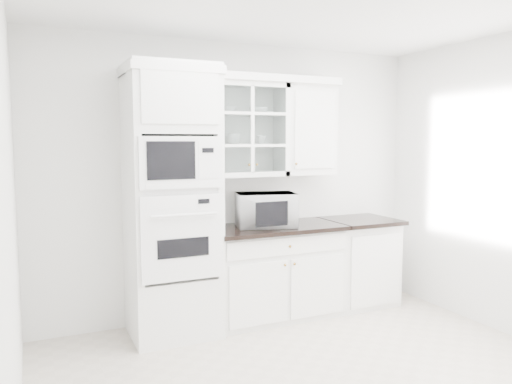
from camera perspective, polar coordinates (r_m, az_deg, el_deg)
name	(u,v)px	position (r m, az deg, el deg)	size (l,w,h in m)	color
room_shell	(302,136)	(3.80, 5.27, 6.40)	(4.00, 3.50, 2.70)	white
oven_column	(172,203)	(4.47, -9.58, -1.19)	(0.76, 0.68, 2.40)	white
base_cabinet_run	(274,271)	(5.00, 2.11, -8.98)	(1.32, 0.67, 0.92)	white
extra_base_cabinet	(358,261)	(5.51, 11.55, -7.70)	(0.72, 0.67, 0.92)	white
upper_cabinet_glass	(245,130)	(4.85, -1.22, 7.13)	(0.80, 0.33, 0.90)	white
upper_cabinet_solid	(306,130)	(5.16, 5.74, 7.02)	(0.55, 0.33, 0.90)	white
crown_molding	(236,78)	(4.83, -2.29, 12.91)	(2.14, 0.38, 0.07)	white
countertop_microwave	(266,209)	(4.82, 1.10, -2.01)	(0.56, 0.46, 0.32)	white
bowl_a	(224,109)	(4.78, -3.71, 9.39)	(0.23, 0.23, 0.06)	white
bowl_b	(258,110)	(4.91, 0.28, 9.31)	(0.18, 0.18, 0.06)	white
cup_a	(234,139)	(4.82, -2.54, 6.06)	(0.13, 0.13, 0.10)	white
cup_b	(261,140)	(4.90, 0.56, 5.98)	(0.09, 0.09, 0.09)	white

